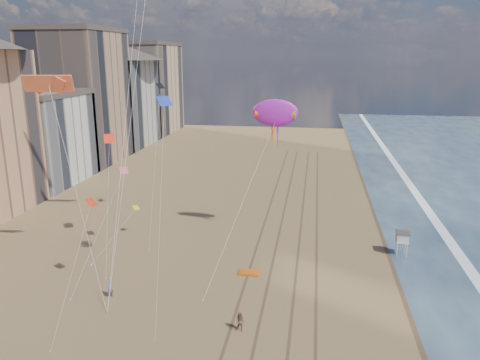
{
  "coord_description": "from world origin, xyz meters",
  "views": [
    {
      "loc": [
        5.44,
        -24.71,
        23.29
      ],
      "look_at": [
        -2.79,
        26.0,
        9.5
      ],
      "focal_mm": 35.0,
      "sensor_mm": 36.0,
      "label": 1
    }
  ],
  "objects_px": {
    "show_kite": "(275,113)",
    "kite_flyer_a": "(111,289)",
    "kite_flyer_b": "(240,322)",
    "lifeguard_stand": "(402,237)",
    "grounded_kite": "(249,273)"
  },
  "relations": [
    {
      "from": "kite_flyer_b",
      "to": "lifeguard_stand",
      "type": "bearing_deg",
      "value": 63.18
    },
    {
      "from": "show_kite",
      "to": "grounded_kite",
      "type": "bearing_deg",
      "value": -99.82
    },
    {
      "from": "lifeguard_stand",
      "to": "kite_flyer_a",
      "type": "distance_m",
      "value": 33.73
    },
    {
      "from": "grounded_kite",
      "to": "kite_flyer_b",
      "type": "xyz_separation_m",
      "value": [
        0.78,
        -11.1,
        0.79
      ]
    },
    {
      "from": "kite_flyer_a",
      "to": "kite_flyer_b",
      "type": "relative_size",
      "value": 0.93
    },
    {
      "from": "show_kite",
      "to": "kite_flyer_a",
      "type": "xyz_separation_m",
      "value": [
        -14.54,
        -17.0,
        -15.65
      ]
    },
    {
      "from": "lifeguard_stand",
      "to": "kite_flyer_a",
      "type": "bearing_deg",
      "value": -153.41
    },
    {
      "from": "show_kite",
      "to": "kite_flyer_b",
      "type": "relative_size",
      "value": 12.63
    },
    {
      "from": "lifeguard_stand",
      "to": "kite_flyer_a",
      "type": "relative_size",
      "value": 1.75
    },
    {
      "from": "kite_flyer_a",
      "to": "kite_flyer_b",
      "type": "distance_m",
      "value": 14.17
    },
    {
      "from": "grounded_kite",
      "to": "kite_flyer_b",
      "type": "height_order",
      "value": "kite_flyer_b"
    },
    {
      "from": "show_kite",
      "to": "kite_flyer_a",
      "type": "relative_size",
      "value": 13.62
    },
    {
      "from": "lifeguard_stand",
      "to": "kite_flyer_b",
      "type": "height_order",
      "value": "lifeguard_stand"
    },
    {
      "from": "grounded_kite",
      "to": "kite_flyer_b",
      "type": "relative_size",
      "value": 1.23
    },
    {
      "from": "grounded_kite",
      "to": "kite_flyer_a",
      "type": "xyz_separation_m",
      "value": [
        -12.85,
        -7.26,
        0.72
      ]
    }
  ]
}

